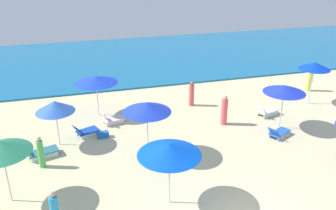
% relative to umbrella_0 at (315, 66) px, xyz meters
% --- Properties ---
extents(ocean, '(60.00, 15.20, 0.12)m').
position_rel_umbrella_0_xyz_m(ocean, '(-8.87, 13.01, -2.42)').
color(ocean, '#166497').
rests_on(ocean, ground_plane).
extents(umbrella_0, '(1.90, 1.90, 2.70)m').
position_rel_umbrella_0_xyz_m(umbrella_0, '(0.00, 0.00, 0.00)').
color(umbrella_0, silver).
rests_on(umbrella_0, ground_plane).
extents(umbrella_2, '(2.18, 2.18, 2.61)m').
position_rel_umbrella_0_xyz_m(umbrella_2, '(-16.97, -5.17, -0.10)').
color(umbrella_2, silver).
rests_on(umbrella_2, ground_plane).
extents(umbrella_3, '(2.19, 2.19, 2.71)m').
position_rel_umbrella_0_xyz_m(umbrella_3, '(-11.15, -3.33, -0.00)').
color(umbrella_3, silver).
rests_on(umbrella_3, ground_plane).
extents(umbrella_4, '(1.87, 1.87, 2.35)m').
position_rel_umbrella_0_xyz_m(umbrella_4, '(-15.17, -1.15, -0.40)').
color(umbrella_4, silver).
rests_on(umbrella_4, ground_plane).
extents(lounge_chair_4_0, '(1.60, 1.05, 0.67)m').
position_rel_umbrella_0_xyz_m(lounge_chair_4_0, '(-16.01, -2.16, -2.21)').
color(lounge_chair_4_0, silver).
rests_on(lounge_chair_4_0, ground_plane).
extents(lounge_chair_4_1, '(1.43, 1.09, 0.67)m').
position_rel_umbrella_0_xyz_m(lounge_chair_4_1, '(-13.86, -0.55, -2.22)').
color(lounge_chair_4_1, silver).
rests_on(lounge_chair_4_1, ground_plane).
extents(umbrella_5, '(2.45, 2.45, 2.38)m').
position_rel_umbrella_0_xyz_m(umbrella_5, '(-12.95, 1.88, -0.30)').
color(umbrella_5, silver).
rests_on(umbrella_5, ground_plane).
extents(lounge_chair_5_0, '(1.33, 0.91, 0.80)m').
position_rel_umbrella_0_xyz_m(lounge_chair_5_0, '(-12.38, 0.47, -2.19)').
color(lounge_chair_5_0, silver).
rests_on(lounge_chair_5_0, ground_plane).
extents(umbrella_6, '(2.21, 2.21, 2.48)m').
position_rel_umbrella_0_xyz_m(umbrella_6, '(-3.62, -2.49, -0.21)').
color(umbrella_6, silver).
rests_on(umbrella_6, ground_plane).
extents(lounge_chair_6_0, '(1.51, 1.12, 0.69)m').
position_rel_umbrella_0_xyz_m(lounge_chair_6_0, '(-4.25, -3.39, -2.24)').
color(lounge_chair_6_0, silver).
rests_on(lounge_chair_6_0, ground_plane).
extents(lounge_chair_6_1, '(1.44, 0.92, 0.73)m').
position_rel_umbrella_0_xyz_m(lounge_chair_6_1, '(-3.52, -0.93, -2.20)').
color(lounge_chair_6_1, silver).
rests_on(lounge_chair_6_1, ground_plane).
extents(umbrella_7, '(2.37, 2.37, 2.56)m').
position_rel_umbrella_0_xyz_m(umbrella_7, '(-11.12, -6.90, -0.14)').
color(umbrella_7, silver).
rests_on(umbrella_7, ground_plane).
extents(beachgoer_0, '(0.36, 0.36, 1.51)m').
position_rel_umbrella_0_xyz_m(beachgoer_0, '(-15.92, -3.02, -1.76)').
color(beachgoer_0, '#4EB351').
rests_on(beachgoer_0, ground_plane).
extents(beachgoer_1, '(0.45, 0.45, 1.62)m').
position_rel_umbrella_0_xyz_m(beachgoer_1, '(1.31, 1.95, -1.71)').
color(beachgoer_1, '#F2F953').
rests_on(beachgoer_1, ground_plane).
extents(beachgoer_2, '(0.45, 0.45, 1.57)m').
position_rel_umbrella_0_xyz_m(beachgoer_2, '(-7.25, 1.72, -1.74)').
color(beachgoer_2, '#DB5250').
rests_on(beachgoer_2, ground_plane).
extents(beachgoer_4, '(0.46, 0.46, 1.71)m').
position_rel_umbrella_0_xyz_m(beachgoer_4, '(-6.37, -1.24, -1.68)').
color(beachgoer_4, '#F85357').
rests_on(beachgoer_4, ground_plane).
extents(cooler_box_0, '(0.62, 0.38, 0.31)m').
position_rel_umbrella_0_xyz_m(cooler_box_0, '(-13.02, -1.00, -2.32)').
color(cooler_box_0, blue).
rests_on(cooler_box_0, ground_plane).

